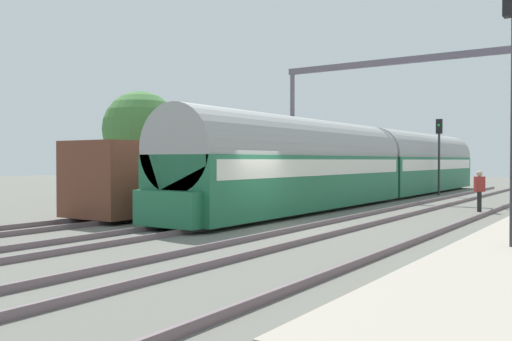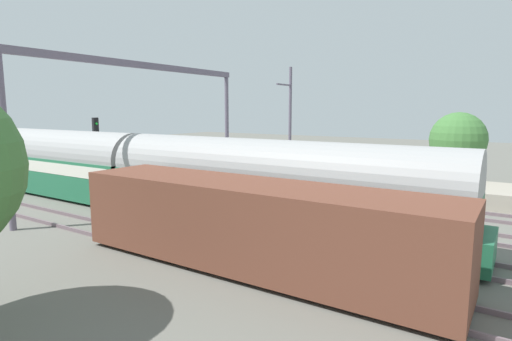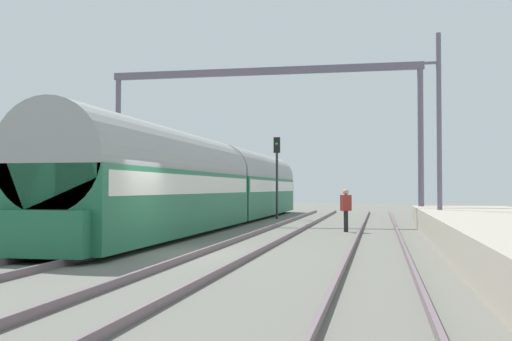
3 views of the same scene
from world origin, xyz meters
name	(u,v)px [view 3 (image 3 of 3)]	position (x,y,z in m)	size (l,w,h in m)	color
ground	(161,253)	(0.00, 0.00, 0.00)	(120.00, 120.00, 0.00)	#65645C
track_west	(95,249)	(-1.92, 0.00, 0.08)	(1.52, 60.00, 0.16)	#6C5960
track_east	(230,252)	(1.92, 0.00, 0.08)	(1.52, 60.00, 0.16)	#6C5960
track_far_east	(378,255)	(5.75, 0.00, 0.08)	(1.52, 60.00, 0.16)	#6C5960
passenger_train	(219,184)	(-1.92, 13.49, 1.97)	(2.93, 32.85, 3.82)	#236B47
freight_car	(38,197)	(-5.75, 3.57, 1.47)	(2.80, 13.00, 2.70)	brown
person_crossing	(346,206)	(4.47, 9.33, 1.03)	(0.46, 0.43, 1.73)	black
railway_signal_far	(277,166)	(0.00, 19.37, 3.03)	(0.36, 0.30, 4.70)	#2D2D33
catenary_gantry	(262,107)	(0.00, 14.76, 5.87)	(15.91, 0.28, 7.86)	slate
catenary_pole_east_mid	(438,129)	(8.11, 9.73, 4.15)	(1.90, 0.20, 8.00)	slate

